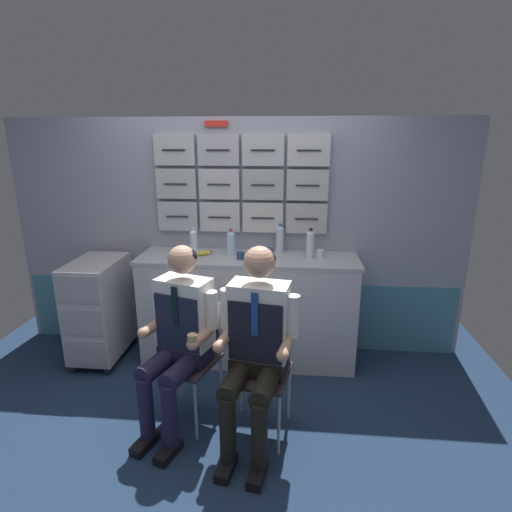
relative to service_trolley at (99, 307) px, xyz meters
name	(u,v)px	position (x,y,z in m)	size (l,w,h in m)	color
ground	(210,440)	(1.20, -0.96, -0.52)	(4.80, 4.80, 0.04)	#1D304A
galley_bulkhead	(237,236)	(1.20, 0.41, 0.59)	(4.20, 0.14, 2.15)	#9799AF
galley_counter	(248,309)	(1.34, 0.13, -0.01)	(1.92, 0.53, 0.98)	silver
service_trolley	(99,307)	(0.00, 0.00, 0.00)	(0.40, 0.65, 0.93)	black
folding_chair_left	(193,345)	(1.03, -0.67, 0.04)	(0.51, 0.51, 0.86)	#A8AAAF
crew_member_left	(179,331)	(0.98, -0.82, 0.22)	(0.54, 0.68, 1.30)	black
folding_chair_right	(262,356)	(1.54, -0.77, 0.04)	(0.46, 0.46, 0.86)	#A8AAAF
crew_member_right	(256,339)	(1.51, -0.93, 0.25)	(0.53, 0.68, 1.33)	black
water_bottle_short	(280,239)	(1.61, 0.30, 0.60)	(0.07, 0.07, 0.26)	silver
water_bottle_tall	(310,244)	(1.88, 0.14, 0.60)	(0.07, 0.07, 0.26)	silver
water_bottle_clear	(194,245)	(0.90, -0.01, 0.61)	(0.06, 0.06, 0.28)	silver
water_bottle_blue_cap	(231,243)	(1.19, 0.17, 0.59)	(0.07, 0.07, 0.24)	#ABD3E4
paper_cup_blue	(320,253)	(1.96, 0.17, 0.51)	(0.07, 0.07, 0.06)	white
paper_cup_tan	(262,251)	(1.46, 0.20, 0.51)	(0.06, 0.06, 0.07)	white
espresso_cup_small	(240,255)	(1.29, 0.05, 0.51)	(0.06, 0.06, 0.06)	navy
coffee_cup_spare	(270,253)	(1.53, 0.10, 0.53)	(0.06, 0.06, 0.09)	navy
snack_banana	(202,253)	(0.93, 0.13, 0.50)	(0.17, 0.10, 0.04)	yellow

